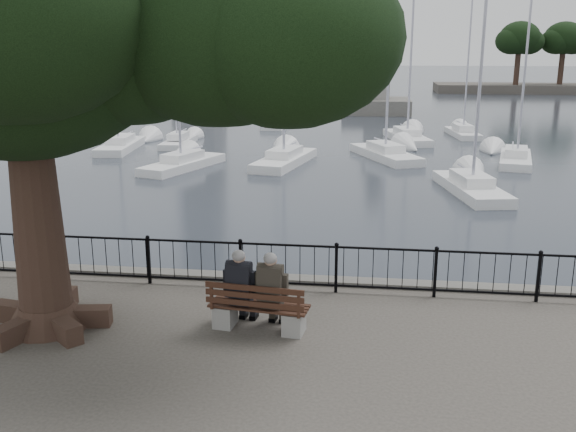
% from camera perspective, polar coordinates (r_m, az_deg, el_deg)
% --- Properties ---
extents(harbor, '(260.00, 260.00, 1.20)m').
position_cam_1_polar(harbor, '(14.17, 0.26, -7.72)').
color(harbor, '#58554F').
rests_on(harbor, ground).
extents(railing, '(22.06, 0.06, 1.00)m').
position_cam_1_polar(railing, '(13.33, 0.00, -4.33)').
color(railing, black).
rests_on(railing, ground).
extents(bench, '(1.84, 0.76, 0.94)m').
position_cam_1_polar(bench, '(11.58, -2.66, -8.62)').
color(bench, gray).
rests_on(bench, ground).
extents(person_left, '(0.47, 0.78, 1.50)m').
position_cam_1_polar(person_left, '(11.63, -4.11, -6.62)').
color(person_left, black).
rests_on(person_left, ground).
extents(person_right, '(0.47, 0.78, 1.50)m').
position_cam_1_polar(person_right, '(11.47, -1.37, -6.91)').
color(person_right, black).
rests_on(person_right, ground).
extents(tree, '(10.13, 7.07, 8.27)m').
position_cam_1_polar(tree, '(11.39, -19.18, 16.60)').
color(tree, black).
rests_on(tree, ground).
extents(lion_monument, '(6.10, 6.10, 8.97)m').
position_cam_1_polar(lion_monument, '(60.03, 7.92, 11.19)').
color(lion_monument, '#58554F').
rests_on(lion_monument, ground).
extents(sailboat_a, '(3.25, 5.80, 10.93)m').
position_cam_1_polar(sailboat_a, '(32.63, -9.32, 4.73)').
color(sailboat_a, white).
rests_on(sailboat_a, ground).
extents(sailboat_b, '(2.84, 6.33, 12.79)m').
position_cam_1_polar(sailboat_b, '(33.34, -0.29, 5.20)').
color(sailboat_b, white).
rests_on(sailboat_b, ground).
extents(sailboat_c, '(2.69, 6.03, 11.36)m').
position_cam_1_polar(sailboat_c, '(27.79, 15.96, 2.62)').
color(sailboat_c, white).
rests_on(sailboat_c, ground).
extents(sailboat_d, '(2.58, 5.64, 9.53)m').
position_cam_1_polar(sailboat_d, '(35.77, 19.58, 4.91)').
color(sailboat_d, white).
rests_on(sailboat_d, ground).
extents(sailboat_e, '(2.31, 6.08, 12.10)m').
position_cam_1_polar(sailboat_e, '(39.47, -14.64, 6.21)').
color(sailboat_e, white).
rests_on(sailboat_e, ground).
extents(sailboat_f, '(3.00, 6.32, 12.82)m').
position_cam_1_polar(sailboat_f, '(42.44, 10.53, 7.04)').
color(sailboat_f, white).
rests_on(sailboat_f, ground).
extents(sailboat_g, '(1.99, 5.17, 9.89)m').
position_cam_1_polar(sailboat_g, '(45.63, 15.26, 7.24)').
color(sailboat_g, white).
rests_on(sailboat_g, ground).
extents(sailboat_h, '(1.64, 5.68, 14.06)m').
position_cam_1_polar(sailboat_h, '(49.61, -1.03, 8.44)').
color(sailboat_h, white).
rests_on(sailboat_h, ground).
extents(sailboat_i, '(4.02, 6.23, 10.95)m').
position_cam_1_polar(sailboat_i, '(35.54, 8.64, 5.57)').
color(sailboat_i, white).
rests_on(sailboat_i, ground).
extents(sailboat_j, '(1.44, 4.72, 9.91)m').
position_cam_1_polar(sailboat_j, '(40.47, -9.72, 6.65)').
color(sailboat_j, white).
rests_on(sailboat_j, ground).
extents(far_shore, '(30.00, 8.60, 9.18)m').
position_cam_1_polar(far_shore, '(92.60, 22.97, 12.51)').
color(far_shore, '#403C36').
rests_on(far_shore, ground).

